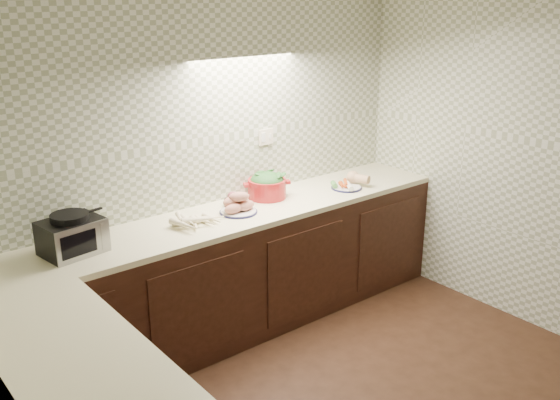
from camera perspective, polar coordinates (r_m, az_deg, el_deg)
room at (r=3.05m, az=11.14°, el=3.92°), size 3.60×3.60×2.60m
counter at (r=3.59m, az=-6.13°, el=-14.08°), size 3.60×3.60×0.90m
toaster_oven at (r=3.87m, az=-18.48°, el=-3.04°), size 0.38×0.32×0.24m
parsnip_pile at (r=4.21m, az=-7.78°, el=-1.64°), size 0.41×0.36×0.07m
sweet_potato_plate at (r=4.35m, az=-3.90°, el=-0.47°), size 0.27×0.27×0.16m
onion_bowl at (r=4.49m, az=-4.22°, el=-0.07°), size 0.15×0.15×0.11m
dutch_oven at (r=4.64m, az=-1.20°, el=1.35°), size 0.38×0.38×0.20m
veg_plate at (r=4.95m, az=6.33°, el=1.66°), size 0.30×0.28×0.11m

